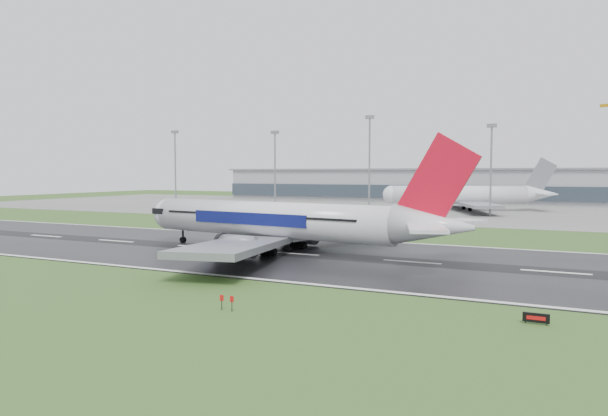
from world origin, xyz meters
The scene contains 11 objects.
ground centered at (0.00, 0.00, 0.00)m, with size 520.00×520.00×0.00m, color #2D501D.
runway centered at (0.00, 0.00, 0.05)m, with size 400.00×45.00×0.10m, color black.
apron centered at (0.00, 125.00, 0.04)m, with size 400.00×130.00×0.08m, color slate.
terminal centered at (0.00, 185.00, 7.50)m, with size 240.00×36.00×15.00m, color gray.
main_airliner centered at (-1.54, 0.80, 9.37)m, with size 62.81×59.82×18.54m, color silver, non-canonical shape.
parked_airliner centered at (8.64, 121.20, 9.26)m, with size 62.65×58.33×18.36m, color silver, non-canonical shape.
runway_sign centered at (38.76, -28.87, 0.52)m, with size 2.30×0.26×1.04m, color black, non-canonical shape.
floodmast_0 centered at (-104.98, 100.00, 14.98)m, with size 0.64×0.64×29.96m, color gray.
floodmast_1 centered at (-58.01, 100.00, 14.15)m, with size 0.64×0.64×28.30m, color gray.
floodmast_2 centered at (-20.65, 100.00, 16.19)m, with size 0.64×0.64×32.37m, color gray.
floodmast_3 centered at (19.70, 100.00, 13.98)m, with size 0.64×0.64×27.95m, color gray.
Camera 1 is at (40.70, -81.90, 13.72)m, focal length 32.30 mm.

